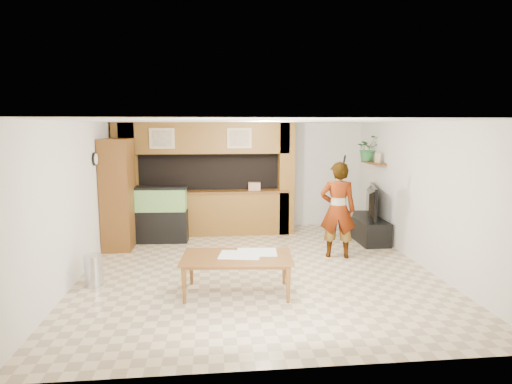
{
  "coord_description": "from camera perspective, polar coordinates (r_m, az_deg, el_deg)",
  "views": [
    {
      "loc": [
        -0.76,
        -7.34,
        2.52
      ],
      "look_at": [
        0.05,
        0.6,
        1.28
      ],
      "focal_mm": 30.0,
      "sensor_mm": 36.0,
      "label": 1
    }
  ],
  "objects": [
    {
      "name": "microphone",
      "position": [
        8.07,
        11.71,
        4.25
      ],
      "size": [
        0.04,
        0.11,
        0.17
      ],
      "primitive_type": "cylinder",
      "rotation": [
        0.44,
        0.0,
        0.0
      ],
      "color": "black",
      "rests_on": "person"
    },
    {
      "name": "wall_back",
      "position": [
        10.68,
        -1.74,
        2.23
      ],
      "size": [
        6.0,
        0.0,
        6.0
      ],
      "primitive_type": "plane",
      "rotation": [
        1.57,
        0.0,
        0.0
      ],
      "color": "beige",
      "rests_on": "floor"
    },
    {
      "name": "person",
      "position": [
        8.34,
        10.84,
        -2.35
      ],
      "size": [
        0.76,
        0.59,
        1.86
      ],
      "primitive_type": "imported",
      "rotation": [
        0.0,
        0.0,
        2.91
      ],
      "color": "tan",
      "rests_on": "floor"
    },
    {
      "name": "wall_shelf",
      "position": [
        10.0,
        15.37,
        3.78
      ],
      "size": [
        0.25,
        0.9,
        0.04
      ],
      "primitive_type": "cube",
      "color": "brown",
      "rests_on": "wall_right"
    },
    {
      "name": "trash_can",
      "position": [
        7.34,
        -20.82,
        -9.75
      ],
      "size": [
        0.28,
        0.28,
        0.51
      ],
      "primitive_type": "cylinder",
      "color": "#B2B2B7",
      "rests_on": "floor"
    },
    {
      "name": "newspaper_a",
      "position": [
        6.69,
        0.1,
        -8.02
      ],
      "size": [
        0.65,
        0.5,
        0.01
      ],
      "primitive_type": "cube",
      "rotation": [
        0.0,
        0.0,
        -0.09
      ],
      "color": "silver",
      "rests_on": "dining_table"
    },
    {
      "name": "wall_right",
      "position": [
        8.33,
        21.04,
        -0.21
      ],
      "size": [
        0.0,
        6.5,
        6.5
      ],
      "primitive_type": "plane",
      "rotation": [
        1.57,
        0.0,
        -1.57
      ],
      "color": "beige",
      "rests_on": "floor"
    },
    {
      "name": "television",
      "position": [
        9.78,
        14.64,
        -1.22
      ],
      "size": [
        0.5,
        1.24,
        0.71
      ],
      "primitive_type": "imported",
      "rotation": [
        0.0,
        0.0,
        1.29
      ],
      "color": "black",
      "rests_on": "tv_stand"
    },
    {
      "name": "counter_box",
      "position": [
        9.93,
        -0.22,
        0.76
      ],
      "size": [
        0.29,
        0.2,
        0.18
      ],
      "primitive_type": "cube",
      "rotation": [
        0.0,
        0.0,
        -0.06
      ],
      "color": "#9F7556",
      "rests_on": "partition"
    },
    {
      "name": "pantry_cabinet",
      "position": [
        9.26,
        -17.88,
        -0.25
      ],
      "size": [
        0.57,
        0.93,
        2.26
      ],
      "primitive_type": "cube",
      "color": "brown",
      "rests_on": "floor"
    },
    {
      "name": "aquarium",
      "position": [
        9.55,
        -12.46,
        -3.0
      ],
      "size": [
        1.11,
        0.42,
        1.23
      ],
      "rotation": [
        0.0,
        0.0,
        -0.05
      ],
      "color": "black",
      "rests_on": "floor"
    },
    {
      "name": "dining_table",
      "position": [
        6.56,
        -2.55,
        -11.06
      ],
      "size": [
        1.73,
        1.06,
        0.58
      ],
      "primitive_type": "imported",
      "rotation": [
        0.0,
        0.0,
        -0.09
      ],
      "color": "brown",
      "rests_on": "floor"
    },
    {
      "name": "ceiling",
      "position": [
        7.38,
        0.06,
        9.42
      ],
      "size": [
        6.5,
        6.5,
        0.0
      ],
      "primitive_type": "plane",
      "color": "white",
      "rests_on": "wall_back"
    },
    {
      "name": "potted_plant",
      "position": [
        10.24,
        14.68,
        5.67
      ],
      "size": [
        0.63,
        0.58,
        0.58
      ],
      "primitive_type": "imported",
      "rotation": [
        0.0,
        0.0,
        0.27
      ],
      "color": "#2A6A34",
      "rests_on": "wall_shelf"
    },
    {
      "name": "photo_frame",
      "position": [
        9.76,
        15.91,
        4.42
      ],
      "size": [
        0.07,
        0.17,
        0.22
      ],
      "primitive_type": "cube",
      "rotation": [
        0.0,
        0.0,
        0.2
      ],
      "color": "tan",
      "rests_on": "wall_shelf"
    },
    {
      "name": "wall_left",
      "position": [
        7.77,
        -22.54,
        -0.91
      ],
      "size": [
        0.0,
        6.5,
        6.5
      ],
      "primitive_type": "plane",
      "rotation": [
        1.57,
        0.0,
        1.57
      ],
      "color": "beige",
      "rests_on": "floor"
    },
    {
      "name": "wall_clock",
      "position": [
        8.65,
        -20.67,
        4.12
      ],
      "size": [
        0.05,
        0.25,
        0.25
      ],
      "color": "black",
      "rests_on": "wall_left"
    },
    {
      "name": "newspaper_b",
      "position": [
        6.55,
        -2.17,
        -8.38
      ],
      "size": [
        0.68,
        0.55,
        0.01
      ],
      "primitive_type": "cube",
      "rotation": [
        0.0,
        0.0,
        -0.18
      ],
      "color": "silver",
      "rests_on": "dining_table"
    },
    {
      "name": "floor",
      "position": [
        7.79,
        0.05,
        -10.06
      ],
      "size": [
        6.5,
        6.5,
        0.0
      ],
      "primitive_type": "plane",
      "color": "#CEB88F",
      "rests_on": "ground"
    },
    {
      "name": "partition",
      "position": [
        10.05,
        -6.89,
        1.83
      ],
      "size": [
        4.2,
        0.99,
        2.6
      ],
      "color": "brown",
      "rests_on": "floor"
    },
    {
      "name": "tv_stand",
      "position": [
        9.91,
        14.5,
        -4.71
      ],
      "size": [
        0.56,
        1.53,
        0.51
      ],
      "primitive_type": "cube",
      "color": "black",
      "rests_on": "floor"
    }
  ]
}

